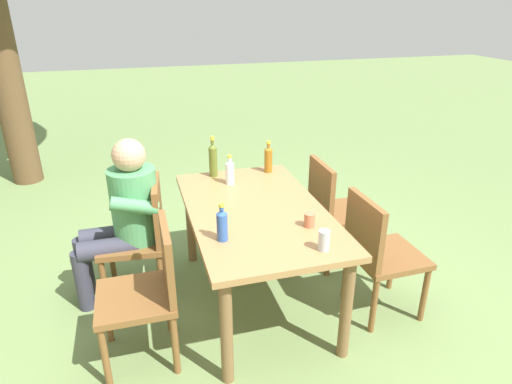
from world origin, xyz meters
name	(u,v)px	position (x,y,z in m)	size (l,w,h in m)	color
ground_plane	(256,299)	(0.00, 0.00, 0.00)	(24.00, 24.00, 0.00)	#6B844C
dining_table	(256,221)	(0.00, 0.00, 0.64)	(1.49, 0.88, 0.73)	#A37547
chair_far_right	(143,233)	(0.33, 0.74, 0.49)	(0.48, 0.48, 0.87)	brown
chair_near_left	(378,250)	(-0.34, -0.74, 0.49)	(0.45, 0.45, 0.87)	brown
chair_far_left	(149,287)	(-0.33, 0.74, 0.49)	(0.44, 0.44, 0.87)	brown
chair_near_right	(334,207)	(0.34, -0.74, 0.49)	(0.44, 0.44, 0.87)	brown
person_in_white_shirt	(124,213)	(0.33, 0.85, 0.66)	(0.47, 0.62, 1.18)	#4C935B
bottle_olive	(213,159)	(0.65, 0.16, 0.87)	(0.06, 0.06, 0.32)	#566623
bottle_clear	(230,172)	(0.46, 0.07, 0.83)	(0.06, 0.06, 0.22)	white
bottle_blue	(222,225)	(-0.34, 0.30, 0.83)	(0.06, 0.06, 0.23)	#2D56A3
bottle_amber	(268,159)	(0.62, -0.28, 0.84)	(0.06, 0.06, 0.26)	#996019
cup_terracotta	(309,220)	(-0.33, -0.24, 0.78)	(0.07, 0.07, 0.09)	#BC6B47
cup_steel	(324,240)	(-0.60, -0.21, 0.79)	(0.07, 0.07, 0.12)	#B2B7BC
backpack_by_near_side	(262,201)	(1.22, -0.41, 0.19)	(0.32, 0.23, 0.39)	black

